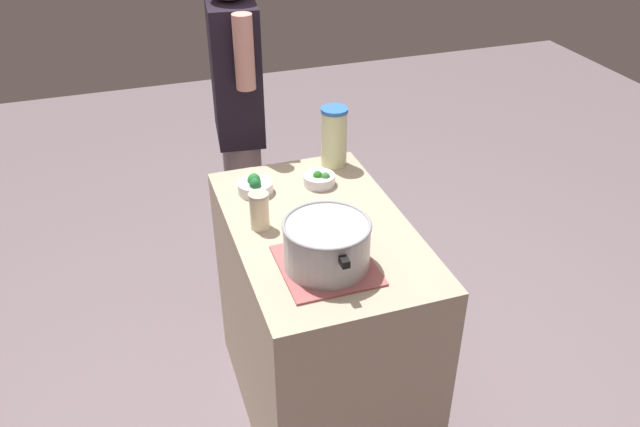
% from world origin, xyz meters
% --- Properties ---
extents(ground_plane, '(8.00, 8.00, 0.00)m').
position_xyz_m(ground_plane, '(0.00, 0.00, 0.00)').
color(ground_plane, slate).
extents(counter_slab, '(1.00, 0.61, 0.91)m').
position_xyz_m(counter_slab, '(0.00, 0.00, 0.46)').
color(counter_slab, tan).
rests_on(counter_slab, ground_plane).
extents(dish_cloth, '(0.31, 0.30, 0.01)m').
position_xyz_m(dish_cloth, '(-0.23, 0.06, 0.92)').
color(dish_cloth, '#A75858').
rests_on(dish_cloth, counter_slab).
extents(cooking_pot, '(0.35, 0.28, 0.16)m').
position_xyz_m(cooking_pot, '(-0.23, 0.06, 1.00)').
color(cooking_pot, '#B7B7BC').
rests_on(cooking_pot, dish_cloth).
extents(lemonade_pitcher, '(0.11, 0.11, 0.25)m').
position_xyz_m(lemonade_pitcher, '(0.42, -0.20, 1.04)').
color(lemonade_pitcher, beige).
rests_on(lemonade_pitcher, counter_slab).
extents(mason_jar, '(0.07, 0.07, 0.14)m').
position_xyz_m(mason_jar, '(0.06, 0.20, 0.98)').
color(mason_jar, beige).
rests_on(mason_jar, counter_slab).
extents(broccoli_bowl_front, '(0.14, 0.14, 0.08)m').
position_xyz_m(broccoli_bowl_front, '(0.30, 0.16, 0.94)').
color(broccoli_bowl_front, silver).
rests_on(broccoli_bowl_front, counter_slab).
extents(broccoli_bowl_center, '(0.12, 0.12, 0.06)m').
position_xyz_m(broccoli_bowl_center, '(0.28, -0.09, 0.94)').
color(broccoli_bowl_center, silver).
rests_on(broccoli_bowl_center, counter_slab).
extents(person_cook, '(0.50, 0.24, 1.69)m').
position_xyz_m(person_cook, '(0.86, 0.10, 0.94)').
color(person_cook, gray).
rests_on(person_cook, ground_plane).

